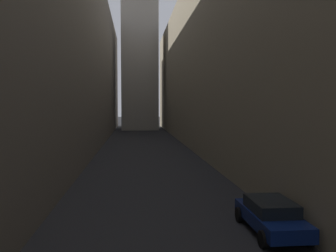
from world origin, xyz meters
The scene contains 4 objects.
ground_plane centered at (0.00, 48.00, 0.00)m, with size 264.00×264.00×0.00m, color #232326.
building_block_left centered at (-13.14, 50.00, 11.27)m, with size 15.29×108.00×22.54m, color #60594F.
building_block_right centered at (12.28, 50.00, 10.88)m, with size 13.56×108.00×21.76m, color gray.
parked_car_right_far centered at (4.40, 24.04, 0.76)m, with size 2.02×4.53×1.40m.
Camera 1 is at (-1.30, 9.75, 5.35)m, focal length 38.31 mm.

